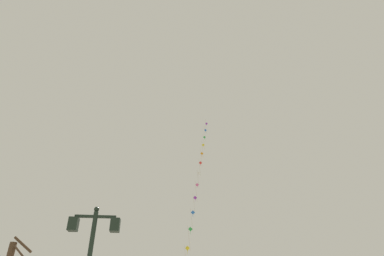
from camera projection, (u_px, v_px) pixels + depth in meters
name	position (u px, v px, depth m)	size (l,w,h in m)	color
twin_lantern_lamp_post	(90.00, 256.00, 9.57)	(1.54, 0.28, 4.77)	#1E2D23
kite_train	(197.00, 187.00, 28.80)	(4.36, 14.91, 23.09)	brown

